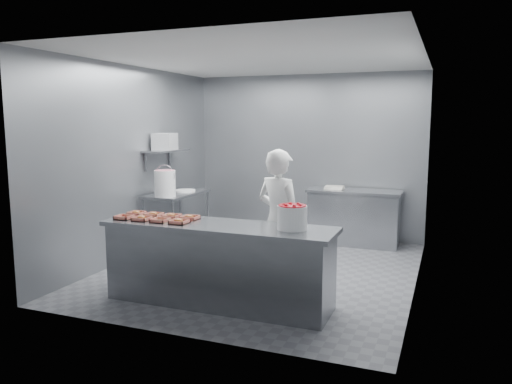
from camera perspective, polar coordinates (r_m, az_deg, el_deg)
floor at (r=6.88m, az=0.64°, el=-8.88°), size 4.50×4.50×0.00m
ceiling at (r=6.62m, az=0.67°, el=14.96°), size 4.50×4.50×0.00m
wall_back at (r=8.74m, az=5.87°, el=4.08°), size 4.00×0.04×2.80m
wall_left at (r=7.54m, az=-13.74°, el=3.25°), size 0.04×4.50×2.80m
wall_right at (r=6.19m, az=18.26°, el=2.04°), size 0.04×4.50×2.80m
service_counter at (r=5.56m, az=-4.32°, el=-8.19°), size 2.60×0.70×0.90m
prep_table at (r=7.96m, az=-9.00°, el=-2.24°), size 0.60×1.20×0.90m
back_counter at (r=8.33m, az=11.12°, el=-2.81°), size 1.50×0.60×0.90m
wall_shelf at (r=7.93m, az=-10.22°, el=4.67°), size 0.35×0.90×0.03m
tray_0 at (r=5.91m, az=-14.82°, el=-2.79°), size 0.19×0.18×0.04m
tray_1 at (r=5.78m, az=-12.92°, el=-2.95°), size 0.19×0.18×0.06m
tray_2 at (r=5.65m, az=-10.87°, el=-3.17°), size 0.19×0.18×0.04m
tray_3 at (r=5.53m, az=-8.79°, el=-3.34°), size 0.19×0.18×0.06m
tray_4 at (r=6.11m, az=-13.49°, el=-2.37°), size 0.19×0.18×0.06m
tray_5 at (r=5.98m, az=-11.60°, el=-2.54°), size 0.19×0.18×0.06m
tray_6 at (r=5.85m, az=-9.62°, el=-2.71°), size 0.19×0.18×0.06m
tray_7 at (r=5.74m, az=-7.56°, el=-2.89°), size 0.19×0.18×0.06m
worker at (r=5.95m, az=2.66°, el=-3.21°), size 0.72×0.59×1.69m
strawberry_tub at (r=5.16m, az=4.16°, el=-2.79°), size 0.31×0.31×0.26m
glaze_bucket at (r=7.48m, az=-10.36°, el=1.04°), size 0.33×0.31×0.48m
bucket_lid at (r=8.00m, az=-8.12°, el=0.15°), size 0.41×0.41×0.03m
rag at (r=7.96m, az=-7.67°, el=0.11°), size 0.18×0.17×0.02m
appliance at (r=7.90m, az=-10.38°, el=5.69°), size 0.34×0.38×0.26m
paper_stack at (r=8.31m, az=8.96°, el=0.52°), size 0.30×0.23×0.05m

